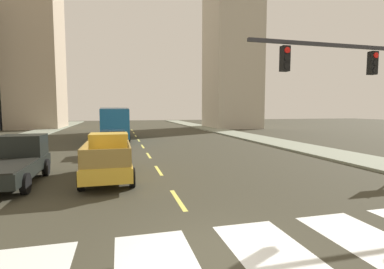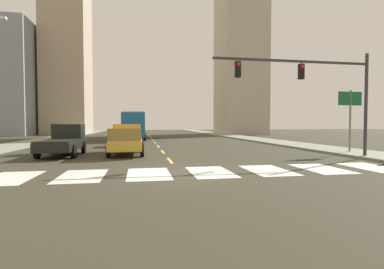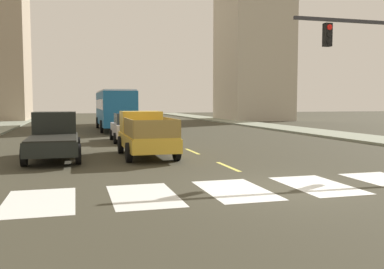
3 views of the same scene
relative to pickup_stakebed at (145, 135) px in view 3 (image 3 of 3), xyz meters
name	(u,v)px [view 3 (image 3 of 3)]	position (x,y,z in m)	size (l,w,h in m)	color
ground_plane	(277,188)	(2.45, -8.08, -0.94)	(160.00, 160.00, 0.00)	#373527
sidewalk_right	(317,132)	(14.86, 9.92, -0.86)	(3.58, 110.00, 0.15)	gray
crosswalk_stripe_1	(39,202)	(-3.88, -8.08, -0.93)	(1.68, 2.97, 0.01)	silver
crosswalk_stripe_2	(143,195)	(-1.35, -8.08, -0.93)	(1.68, 2.97, 0.01)	silver
crosswalk_stripe_3	(235,190)	(1.18, -8.08, -0.93)	(1.68, 2.97, 0.01)	silver
crosswalk_stripe_4	(317,185)	(3.71, -8.08, -0.93)	(1.68, 2.97, 0.01)	silver
lane_dash_0	(228,167)	(2.45, -4.08, -0.93)	(0.16, 2.40, 0.01)	#D9D055
lane_dash_1	(192,151)	(2.45, 0.92, -0.93)	(0.16, 2.40, 0.01)	#D9D055
lane_dash_2	(170,142)	(2.45, 5.92, -0.93)	(0.16, 2.40, 0.01)	#D9D055
lane_dash_3	(155,136)	(2.45, 10.92, -0.93)	(0.16, 2.40, 0.01)	#D9D055
lane_dash_4	(144,131)	(2.45, 15.92, -0.93)	(0.16, 2.40, 0.01)	#D9D055
lane_dash_5	(136,127)	(2.45, 20.92, -0.93)	(0.16, 2.40, 0.01)	#D9D055
lane_dash_6	(129,125)	(2.45, 25.92, -0.93)	(0.16, 2.40, 0.01)	#D9D055
lane_dash_7	(124,122)	(2.45, 30.92, -0.93)	(0.16, 2.40, 0.01)	#D9D055
pickup_stakebed	(145,135)	(0.00, 0.00, 0.00)	(2.18, 5.20, 1.96)	gold
pickup_dark	(54,137)	(-3.90, 0.07, -0.02)	(2.18, 5.20, 1.96)	black
city_bus	(114,107)	(0.18, 17.29, 1.02)	(2.72, 10.80, 3.32)	#195B91
sedan_near_left	(128,127)	(0.09, 6.94, -0.08)	(2.02, 4.40, 1.72)	silver
block_mid_left	(253,15)	(19.57, 33.05, 12.73)	(7.89, 9.28, 27.34)	#B5AB98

